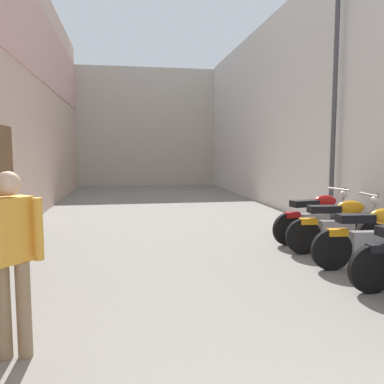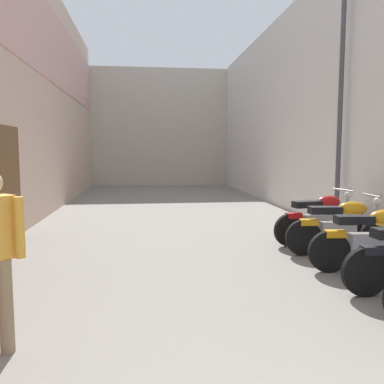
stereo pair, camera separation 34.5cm
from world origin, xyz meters
name	(u,v)px [view 2 (the right image)]	position (x,y,z in m)	size (l,w,h in m)	color
ground_plane	(185,235)	(0.00, 7.92, 0.00)	(35.83, 35.83, 0.00)	gray
building_left	(25,84)	(-3.56, 9.86, 3.29)	(0.45, 19.83, 6.53)	beige
building_right	(314,104)	(3.57, 9.91, 2.93)	(0.45, 19.83, 5.85)	silver
building_far_end	(159,128)	(0.00, 20.83, 2.88)	(9.74, 2.00, 5.77)	beige
motorcycle_fifth	(373,237)	(2.43, 5.14, 0.50)	(1.85, 0.58, 1.04)	black
motorcycle_sixth	(342,226)	(2.43, 6.06, 0.50)	(1.85, 0.58, 1.04)	black
motorcycle_seventh	(320,217)	(2.43, 6.87, 0.50)	(1.84, 0.58, 1.04)	black
street_lamp	(337,94)	(3.13, 7.81, 2.89)	(0.79, 0.18, 4.97)	#47474C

